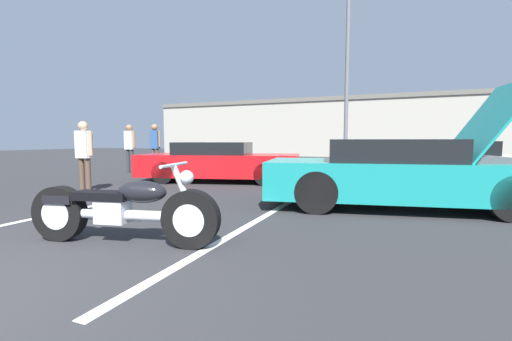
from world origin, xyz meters
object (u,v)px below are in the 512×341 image
Objects in this scene: parked_car_right_row at (466,160)px; spectator_by_show_car at (130,144)px; show_car_hood_open at (401,174)px; parked_car_left_row at (219,162)px; motorcycle at (123,210)px; spectator_midground at (84,150)px; light_pole at (349,59)px; spectator_near_motorcycle at (155,143)px.

spectator_by_show_car is (-11.52, -3.09, 0.52)m from parked_car_right_row.
show_car_hood_open reaches higher than parked_car_left_row.
spectator_by_show_car reaches higher than motorcycle.
parked_car_right_row is 11.94m from spectator_by_show_car.
spectator_by_show_car is at bearing 120.11° from motorcycle.
show_car_hood_open is 6.93m from spectator_midground.
light_pole is 11.88m from spectator_midground.
motorcycle is at bearing -108.83° from parked_car_right_row.
light_pole reaches higher than spectator_midground.
spectator_by_show_car is at bearing -157.17° from parked_car_right_row.
spectator_near_motorcycle is at bearing 139.25° from parked_car_left_row.
spectator_near_motorcycle is at bearing 111.57° from spectator_midground.
parked_car_right_row is at bearing 15.01° from spectator_by_show_car.
spectator_midground is (-8.95, -7.37, 0.42)m from parked_car_right_row.
motorcycle is 4.69m from show_car_hood_open.
parked_car_left_row is 2.98× the size of spectator_midground.
spectator_midground is at bearing -68.43° from spectator_near_motorcycle.
motorcycle is at bearing -53.37° from spectator_near_motorcycle.
motorcycle is 9.59m from spectator_by_show_car.
spectator_by_show_car is at bearing 148.61° from show_car_hood_open.
spectator_near_motorcycle reaches higher than parked_car_right_row.
parked_car_right_row is (7.05, 4.27, 0.00)m from parked_car_left_row.
show_car_hood_open reaches higher than spectator_midground.
show_car_hood_open is 9.84m from spectator_near_motorcycle.
show_car_hood_open is at bearing -76.84° from light_pole.
show_car_hood_open is at bearing 6.20° from spectator_midground.
motorcycle is at bearing -141.42° from show_car_hood_open.
spectator_near_motorcycle is at bearing 50.53° from spectator_by_show_car.
motorcycle is at bearing -93.65° from light_pole.
parked_car_right_row is (4.28, -2.84, -4.30)m from light_pole.
parked_car_right_row is 11.19m from spectator_near_motorcycle.
spectator_by_show_car is (-4.47, 1.18, 0.52)m from parked_car_left_row.
parked_car_right_row reaches higher than motorcycle.
spectator_midground is at bearing -114.56° from light_pole.
light_pole is at bearing 38.06° from spectator_near_motorcycle.
motorcycle is 1.29× the size of spectator_by_show_car.
parked_car_right_row is at bearing 51.36° from motorcycle.
motorcycle is 1.41× the size of spectator_midground.
spectator_midground is (-4.67, -10.21, -3.89)m from light_pole.
show_car_hood_open reaches higher than spectator_by_show_car.
spectator_midground is (-3.84, 2.81, 0.58)m from motorcycle.
spectator_midground is at bearing -135.92° from parked_car_left_row.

